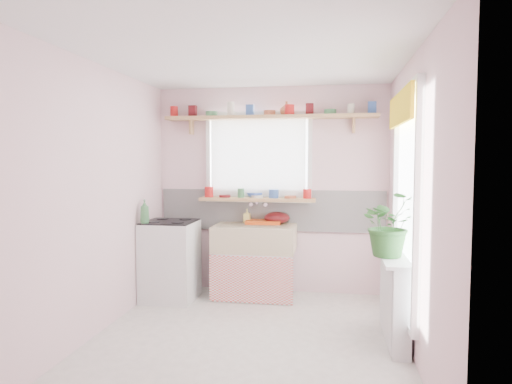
# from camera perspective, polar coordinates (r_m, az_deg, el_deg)

# --- Properties ---
(room) EXTENTS (3.20, 3.20, 3.20)m
(room) POSITION_cam_1_polar(r_m,az_deg,el_deg) (4.79, 8.57, 1.06)
(room) COLOR white
(room) RESTS_ON ground
(sink_unit) EXTENTS (0.95, 0.65, 1.11)m
(sink_unit) POSITION_cam_1_polar(r_m,az_deg,el_deg) (5.42, -0.17, -8.58)
(sink_unit) COLOR white
(sink_unit) RESTS_ON ground
(cooker) EXTENTS (0.58, 0.58, 0.93)m
(cooker) POSITION_cam_1_polar(r_m,az_deg,el_deg) (5.42, -10.66, -8.34)
(cooker) COLOR white
(cooker) RESTS_ON ground
(radiator_ledge) EXTENTS (0.22, 0.95, 0.78)m
(radiator_ledge) POSITION_cam_1_polar(r_m,az_deg,el_deg) (4.34, 16.97, -12.44)
(radiator_ledge) COLOR white
(radiator_ledge) RESTS_ON ground
(windowsill) EXTENTS (1.40, 0.22, 0.04)m
(windowsill) POSITION_cam_1_polar(r_m,az_deg,el_deg) (5.50, 0.15, -0.94)
(windowsill) COLOR tan
(windowsill) RESTS_ON room
(pine_shelf) EXTENTS (2.52, 0.24, 0.04)m
(pine_shelf) POSITION_cam_1_polar(r_m,az_deg,el_deg) (5.47, 1.71, 9.32)
(pine_shelf) COLOR tan
(pine_shelf) RESTS_ON room
(shelf_crockery) EXTENTS (2.47, 0.11, 0.12)m
(shelf_crockery) POSITION_cam_1_polar(r_m,az_deg,el_deg) (5.47, 1.71, 10.10)
(shelf_crockery) COLOR red
(shelf_crockery) RESTS_ON pine_shelf
(sill_crockery) EXTENTS (1.35, 0.11, 0.12)m
(sill_crockery) POSITION_cam_1_polar(r_m,az_deg,el_deg) (5.49, -0.03, -0.15)
(sill_crockery) COLOR red
(sill_crockery) RESTS_ON windowsill
(dish_tray) EXTENTS (0.44, 0.34, 0.04)m
(dish_tray) POSITION_cam_1_polar(r_m,az_deg,el_deg) (5.53, 0.95, -3.71)
(dish_tray) COLOR #E95314
(dish_tray) RESTS_ON sink_unit
(colander) EXTENTS (0.41, 0.41, 0.14)m
(colander) POSITION_cam_1_polar(r_m,az_deg,el_deg) (5.50, 2.64, -3.23)
(colander) COLOR #510E10
(colander) RESTS_ON sink_unit
(jade_plant) EXTENTS (0.62, 0.57, 0.57)m
(jade_plant) POSITION_cam_1_polar(r_m,az_deg,el_deg) (4.13, 16.38, -3.85)
(jade_plant) COLOR #2A5E25
(jade_plant) RESTS_ON radiator_ledge
(fruit_bowl) EXTENTS (0.36, 0.36, 0.08)m
(fruit_bowl) POSITION_cam_1_polar(r_m,az_deg,el_deg) (4.55, 16.94, -6.28)
(fruit_bowl) COLOR silver
(fruit_bowl) RESTS_ON radiator_ledge
(herb_pot) EXTENTS (0.10, 0.07, 0.19)m
(herb_pot) POSITION_cam_1_polar(r_m,az_deg,el_deg) (4.30, 17.39, -6.15)
(herb_pot) COLOR #326628
(herb_pot) RESTS_ON radiator_ledge
(soap_bottle_sink) EXTENTS (0.08, 0.08, 0.17)m
(soap_bottle_sink) POSITION_cam_1_polar(r_m,az_deg,el_deg) (5.56, -1.13, -3.01)
(soap_bottle_sink) COLOR #DCCC61
(soap_bottle_sink) RESTS_ON sink_unit
(sill_cup) EXTENTS (0.11, 0.11, 0.09)m
(sill_cup) POSITION_cam_1_polar(r_m,az_deg,el_deg) (5.52, 2.21, -0.26)
(sill_cup) COLOR white
(sill_cup) RESTS_ON windowsill
(sill_bowl) EXTENTS (0.24, 0.24, 0.06)m
(sill_bowl) POSITION_cam_1_polar(r_m,az_deg,el_deg) (5.56, -0.15, -0.37)
(sill_bowl) COLOR #3858B8
(sill_bowl) RESTS_ON windowsill
(shelf_vase) EXTENTS (0.17, 0.17, 0.17)m
(shelf_vase) POSITION_cam_1_polar(r_m,az_deg,el_deg) (5.52, 3.83, 10.36)
(shelf_vase) COLOR #A05331
(shelf_vase) RESTS_ON pine_shelf
(cooker_bottle) EXTENTS (0.13, 0.13, 0.26)m
(cooker_bottle) POSITION_cam_1_polar(r_m,az_deg,el_deg) (5.20, -13.75, -2.36)
(cooker_bottle) COLOR #408048
(cooker_bottle) RESTS_ON cooker
(fruit) EXTENTS (0.20, 0.14, 0.10)m
(fruit) POSITION_cam_1_polar(r_m,az_deg,el_deg) (4.55, 17.02, -5.51)
(fruit) COLOR #E25C13
(fruit) RESTS_ON fruit_bowl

